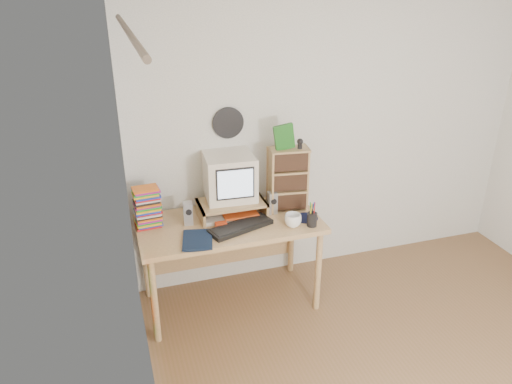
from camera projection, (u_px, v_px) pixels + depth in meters
back_wall at (334, 133)px, 4.24m from camera, size 3.50×0.00×3.50m
left_wall at (150, 284)px, 2.24m from camera, size 0.00×3.50×3.50m
curtain at (149, 249)px, 2.71m from camera, size 0.00×2.20×2.20m
wall_disc at (228, 123)px, 3.89m from camera, size 0.25×0.02×0.25m
desk at (227, 233)px, 3.95m from camera, size 1.40×0.70×0.75m
monitor_riser at (232, 205)px, 3.90m from camera, size 0.52×0.30×0.12m
crt_monitor at (231, 178)px, 3.86m from camera, size 0.40×0.40×0.36m
speaker_left at (188, 213)px, 3.77m from camera, size 0.07×0.07×0.18m
speaker_right at (272, 203)px, 3.94m from camera, size 0.07×0.07×0.18m
keyboard at (241, 227)px, 3.73m from camera, size 0.52×0.31×0.03m
dvd_stack at (148, 211)px, 3.73m from camera, size 0.19×0.14×0.26m
cd_rack at (288, 179)px, 3.95m from camera, size 0.33×0.20×0.51m
mug at (293, 220)px, 3.76m from camera, size 0.15×0.15×0.10m
diary at (183, 239)px, 3.55m from camera, size 0.29×0.24×0.05m
mousepad at (306, 218)px, 3.90m from camera, size 0.24×0.24×0.00m
pen_cup at (312, 217)px, 3.75m from camera, size 0.08×0.08×0.15m
papers at (229, 214)px, 3.91m from camera, size 0.31×0.23×0.04m
red_box at (221, 225)px, 3.75m from camera, size 0.09×0.06×0.04m
game_box at (284, 137)px, 3.79m from camera, size 0.15×0.03×0.20m
webcam at (300, 144)px, 3.82m from camera, size 0.05×0.05×0.08m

